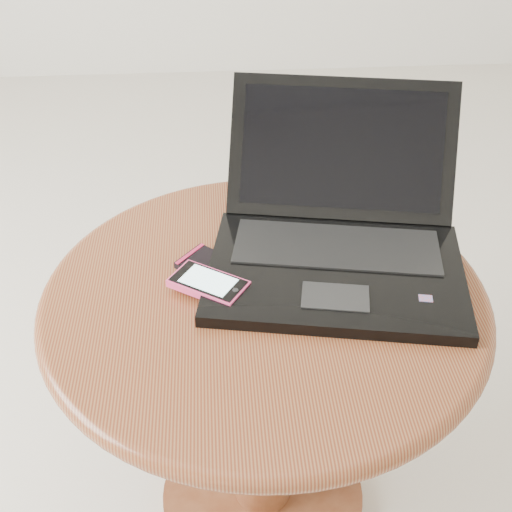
{
  "coord_description": "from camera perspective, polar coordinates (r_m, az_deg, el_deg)",
  "views": [
    {
      "loc": [
        -0.02,
        -0.82,
        1.1
      ],
      "look_at": [
        0.03,
        -0.09,
        0.56
      ],
      "focal_mm": 47.54,
      "sensor_mm": 36.0,
      "label": 1
    }
  ],
  "objects": [
    {
      "name": "table",
      "position": [
        1.01,
        0.68,
        -7.49
      ],
      "size": [
        0.63,
        0.63,
        0.5
      ],
      "color": "#552411",
      "rests_on": "ground"
    },
    {
      "name": "phone_black",
      "position": [
        0.97,
        -3.27,
        -1.12
      ],
      "size": [
        0.13,
        0.12,
        0.01
      ],
      "color": "black",
      "rests_on": "table"
    },
    {
      "name": "phone_pink",
      "position": [
        0.93,
        -4.02,
        -2.34
      ],
      "size": [
        0.12,
        0.1,
        0.01
      ],
      "color": "#E93C72",
      "rests_on": "phone_black"
    },
    {
      "name": "laptop",
      "position": [
        0.99,
        6.87,
        1.81
      ],
      "size": [
        0.41,
        0.43,
        0.2
      ],
      "color": "black",
      "rests_on": "table"
    }
  ]
}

